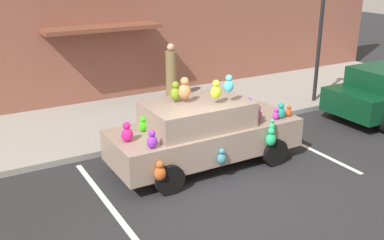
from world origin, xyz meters
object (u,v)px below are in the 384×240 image
(street_lamp_post, at_px, (320,32))
(pedestrian_near_shopfront, at_px, (171,74))
(teddy_bear_on_sidewalk, at_px, (195,111))
(plush_covered_car, at_px, (203,132))

(street_lamp_post, bearing_deg, pedestrian_near_shopfront, 148.55)
(teddy_bear_on_sidewalk, xyz_separation_m, street_lamp_post, (4.49, -0.03, 1.88))
(plush_covered_car, height_order, teddy_bear_on_sidewalk, plush_covered_car)
(plush_covered_car, distance_m, teddy_bear_on_sidewalk, 2.38)
(plush_covered_car, height_order, street_lamp_post, street_lamp_post)
(teddy_bear_on_sidewalk, bearing_deg, plush_covered_car, -116.13)
(plush_covered_car, bearing_deg, teddy_bear_on_sidewalk, 63.87)
(teddy_bear_on_sidewalk, height_order, street_lamp_post, street_lamp_post)
(teddy_bear_on_sidewalk, relative_size, pedestrian_near_shopfront, 0.42)
(plush_covered_car, height_order, pedestrian_near_shopfront, plush_covered_car)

